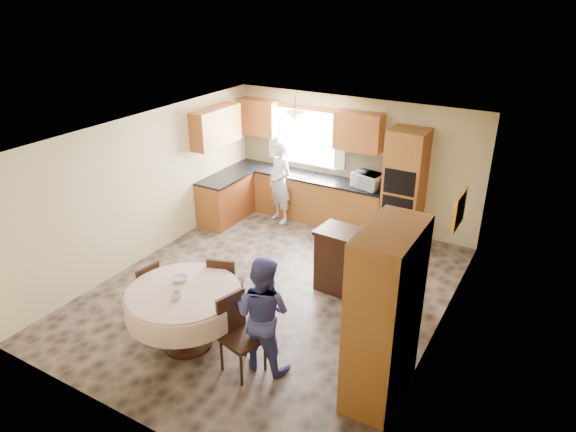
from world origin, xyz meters
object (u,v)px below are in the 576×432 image
(person_dining, at_px, (263,314))
(cupboard, at_px, (385,316))
(chair_right, at_px, (238,330))
(sideboard, at_px, (358,268))
(chair_left, at_px, (146,290))
(oven_tower, at_px, (404,187))
(dining_table, at_px, (184,302))
(person_sink, at_px, (280,183))
(chair_back, at_px, (224,283))

(person_dining, bearing_deg, cupboard, -171.33)
(cupboard, bearing_deg, chair_right, -163.82)
(sideboard, xyz_separation_m, chair_left, (-2.32, -2.09, 0.03))
(oven_tower, relative_size, person_dining, 1.38)
(chair_right, bearing_deg, dining_table, 104.40)
(sideboard, xyz_separation_m, person_sink, (-2.41, 1.74, 0.34))
(dining_table, bearing_deg, person_sink, 103.17)
(cupboard, relative_size, chair_back, 2.20)
(chair_left, bearing_deg, oven_tower, 159.04)
(person_dining, bearing_deg, chair_left, -2.06)
(oven_tower, relative_size, person_sink, 1.29)
(sideboard, xyz_separation_m, chair_back, (-1.43, -1.45, 0.06))
(oven_tower, xyz_separation_m, chair_back, (-1.39, -3.58, -0.52))
(cupboard, height_order, dining_table, cupboard)
(chair_back, bearing_deg, chair_left, 16.35)
(chair_right, xyz_separation_m, person_dining, (0.24, 0.19, 0.20))
(oven_tower, distance_m, chair_right, 4.45)
(person_sink, relative_size, person_dining, 1.07)
(chair_right, bearing_deg, chair_left, 99.87)
(sideboard, height_order, chair_right, chair_right)
(chair_right, distance_m, person_sink, 4.38)
(chair_right, distance_m, person_dining, 0.37)
(person_sink, bearing_deg, dining_table, -52.18)
(oven_tower, distance_m, chair_left, 4.83)
(oven_tower, relative_size, chair_right, 2.07)
(dining_table, bearing_deg, person_dining, 9.18)
(cupboard, height_order, chair_back, cupboard)
(sideboard, height_order, chair_back, chair_back)
(dining_table, relative_size, person_sink, 0.91)
(oven_tower, bearing_deg, chair_left, -118.31)
(sideboard, xyz_separation_m, chair_right, (-0.63, -2.26, 0.09))
(sideboard, height_order, person_dining, person_dining)
(chair_left, height_order, person_dining, person_dining)
(chair_left, xyz_separation_m, person_dining, (1.93, 0.03, 0.26))
(sideboard, relative_size, chair_back, 1.37)
(sideboard, bearing_deg, chair_right, -101.46)
(sideboard, distance_m, cupboard, 2.14)
(sideboard, bearing_deg, cupboard, -55.76)
(chair_left, relative_size, chair_right, 0.89)
(chair_left, bearing_deg, person_dining, 98.18)
(oven_tower, relative_size, sideboard, 1.59)
(cupboard, height_order, person_sink, cupboard)
(chair_left, distance_m, person_sink, 3.85)
(cupboard, xyz_separation_m, chair_right, (-1.66, -0.48, -0.50))
(sideboard, height_order, chair_left, sideboard)
(chair_left, bearing_deg, sideboard, 139.47)
(oven_tower, height_order, person_dining, oven_tower)
(sideboard, distance_m, person_dining, 2.12)
(person_dining, bearing_deg, chair_back, -33.42)
(sideboard, bearing_deg, chair_back, -130.44)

